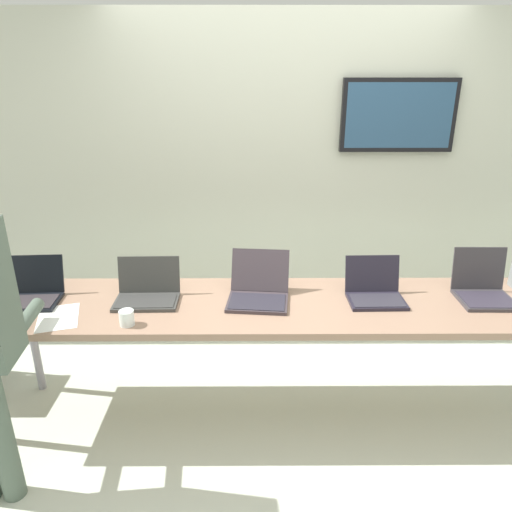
# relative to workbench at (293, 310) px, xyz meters

# --- Properties ---
(ground) EXTENTS (8.00, 8.00, 0.04)m
(ground) POSITION_rel_workbench_xyz_m (0.00, 0.00, -0.75)
(ground) COLOR silver
(back_wall) EXTENTS (8.00, 0.11, 2.44)m
(back_wall) POSITION_rel_workbench_xyz_m (0.02, 1.13, 0.50)
(back_wall) COLOR beige
(back_wall) RESTS_ON ground
(workbench) EXTENTS (3.56, 0.70, 0.78)m
(workbench) POSITION_rel_workbench_xyz_m (0.00, 0.00, 0.00)
(workbench) COLOR #98755F
(workbench) RESTS_ON ground
(laptop_station_0) EXTENTS (0.33, 0.31, 0.24)m
(laptop_station_0) POSITION_rel_workbench_xyz_m (-1.51, 0.04, 0.10)
(laptop_station_0) COLOR black
(laptop_station_0) RESTS_ON workbench
(laptop_station_1) EXTENTS (0.37, 0.28, 0.23)m
(laptop_station_1) POSITION_rel_workbench_xyz_m (-0.85, 0.04, 0.10)
(laptop_station_1) COLOR #3C3D3B
(laptop_station_1) RESTS_ON workbench
(laptop_station_2) EXTENTS (0.38, 0.40, 0.25)m
(laptop_station_2) POSITION_rel_workbench_xyz_m (-0.20, 0.05, 0.10)
(laptop_station_2) COLOR #3C3339
(laptop_station_2) RESTS_ON workbench
(laptop_station_3) EXTENTS (0.33, 0.29, 0.23)m
(laptop_station_3) POSITION_rel_workbench_xyz_m (0.48, 0.05, 0.10)
(laptop_station_3) COLOR #24202D
(laptop_station_3) RESTS_ON workbench
(laptop_station_4) EXTENTS (0.32, 0.31, 0.28)m
(laptop_station_4) POSITION_rel_workbench_xyz_m (1.12, 0.06, 0.11)
(laptop_station_4) COLOR #39363B
(laptop_station_4) RESTS_ON workbench
(coffee_mug) EXTENTS (0.08, 0.08, 0.08)m
(coffee_mug) POSITION_rel_workbench_xyz_m (-0.90, -0.25, 0.09)
(coffee_mug) COLOR white
(coffee_mug) RESTS_ON workbench
(paper_sheet) EXTENTS (0.29, 0.34, 0.00)m
(paper_sheet) POSITION_rel_workbench_xyz_m (-1.29, -0.17, 0.05)
(paper_sheet) COLOR white
(paper_sheet) RESTS_ON workbench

